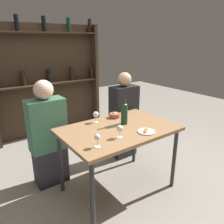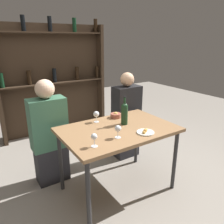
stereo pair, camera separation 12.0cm
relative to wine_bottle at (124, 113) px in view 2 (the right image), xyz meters
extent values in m
plane|color=gray|center=(-0.13, -0.06, -0.91)|extent=(10.00, 10.00, 0.00)
cube|color=olive|center=(-0.13, -0.06, -0.16)|extent=(1.22, 0.81, 0.04)
cylinder|color=#2D2D30|center=(-0.68, -0.41, -0.54)|extent=(0.04, 0.04, 0.74)
cylinder|color=#2D2D30|center=(0.43, -0.41, -0.54)|extent=(0.04, 0.04, 0.74)
cylinder|color=#2D2D30|center=(-0.68, 0.29, -0.54)|extent=(0.04, 0.04, 0.74)
cylinder|color=#2D2D30|center=(0.43, 0.29, -0.54)|extent=(0.04, 0.04, 0.74)
cube|color=#38281C|center=(-0.13, 2.04, 0.06)|extent=(1.88, 0.02, 1.95)
cube|color=#38281C|center=(0.81, 1.93, 0.06)|extent=(0.06, 0.18, 1.95)
cube|color=#38281C|center=(-0.13, 1.93, 0.04)|extent=(1.80, 0.18, 0.02)
cylinder|color=black|center=(-0.98, 1.93, 0.17)|extent=(0.07, 0.07, 0.23)
cylinder|color=black|center=(-0.56, 1.94, 0.17)|extent=(0.07, 0.07, 0.24)
cylinder|color=black|center=(-0.12, 1.94, 0.17)|extent=(0.07, 0.07, 0.24)
cylinder|color=black|center=(0.31, 1.93, 0.17)|extent=(0.07, 0.07, 0.24)
cylinder|color=black|center=(0.73, 1.93, 0.16)|extent=(0.07, 0.07, 0.23)
cube|color=#38281C|center=(-0.13, 1.93, 0.88)|extent=(1.80, 0.18, 0.02)
cylinder|color=black|center=(-0.55, 1.94, 1.01)|extent=(0.07, 0.07, 0.24)
cylinder|color=black|center=(-0.13, 1.94, 1.01)|extent=(0.07, 0.07, 0.24)
cylinder|color=black|center=(0.30, 1.93, 1.01)|extent=(0.07, 0.07, 0.23)
cylinder|color=black|center=(0.72, 1.93, 1.01)|extent=(0.07, 0.07, 0.24)
cylinder|color=#19381E|center=(0.00, 0.00, -0.03)|extent=(0.08, 0.08, 0.21)
sphere|color=#19381E|center=(0.00, 0.00, 0.07)|extent=(0.08, 0.08, 0.08)
cylinder|color=#19381E|center=(0.00, 0.00, 0.12)|extent=(0.03, 0.03, 0.11)
cylinder|color=black|center=(0.00, 0.00, 0.18)|extent=(0.03, 0.03, 0.01)
cylinder|color=silver|center=(-0.55, -0.30, -0.14)|extent=(0.06, 0.06, 0.00)
cylinder|color=silver|center=(-0.55, -0.30, -0.09)|extent=(0.01, 0.01, 0.08)
sphere|color=silver|center=(-0.55, -0.30, -0.04)|extent=(0.06, 0.06, 0.06)
cylinder|color=silver|center=(-0.23, 0.23, -0.14)|extent=(0.06, 0.06, 0.00)
cylinder|color=silver|center=(-0.23, 0.23, -0.10)|extent=(0.01, 0.01, 0.07)
sphere|color=silver|center=(-0.23, 0.23, -0.04)|extent=(0.07, 0.07, 0.07)
cylinder|color=silver|center=(-0.26, -0.26, -0.14)|extent=(0.06, 0.06, 0.00)
cylinder|color=silver|center=(-0.26, -0.26, -0.10)|extent=(0.01, 0.01, 0.07)
sphere|color=silver|center=(-0.26, -0.26, -0.04)|extent=(0.06, 0.06, 0.06)
cylinder|color=silver|center=(0.04, -0.32, -0.13)|extent=(0.18, 0.18, 0.01)
sphere|color=#E5BC66|center=(0.05, -0.30, -0.12)|extent=(0.03, 0.03, 0.03)
sphere|color=#E5BC66|center=(0.07, -0.30, -0.12)|extent=(0.03, 0.03, 0.03)
sphere|color=gold|center=(0.00, -0.34, -0.12)|extent=(0.03, 0.03, 0.03)
sphere|color=gold|center=(0.04, -0.31, -0.11)|extent=(0.04, 0.04, 0.04)
cylinder|color=#995142|center=(0.04, 0.23, -0.11)|extent=(0.13, 0.13, 0.05)
sphere|color=gold|center=(0.04, 0.23, -0.09)|extent=(0.06, 0.06, 0.06)
cube|color=#26262B|center=(-0.71, 0.53, -0.69)|extent=(0.38, 0.22, 0.45)
cube|color=#38664C|center=(-0.71, 0.53, -0.16)|extent=(0.42, 0.22, 0.61)
sphere|color=beige|center=(-0.71, 0.53, 0.26)|extent=(0.22, 0.22, 0.22)
cube|color=#26262B|center=(0.42, 0.53, -0.69)|extent=(0.35, 0.22, 0.45)
cube|color=black|center=(0.42, 0.53, -0.15)|extent=(0.39, 0.22, 0.62)
sphere|color=tan|center=(0.42, 0.53, 0.25)|extent=(0.19, 0.19, 0.19)
camera|label=1|loc=(-1.47, -1.79, 0.78)|focal=35.00mm
camera|label=2|loc=(-1.37, -1.86, 0.78)|focal=35.00mm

